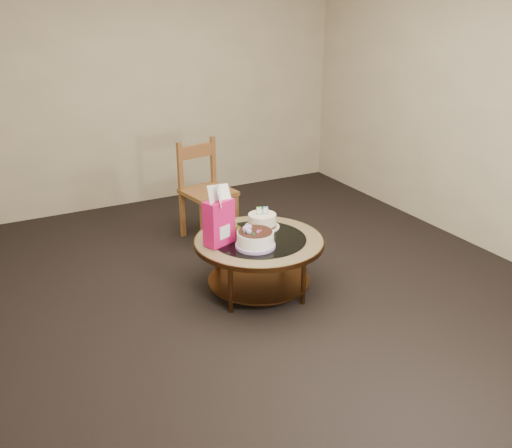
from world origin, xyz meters
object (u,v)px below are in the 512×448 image
gift_bag (219,216)px  coffee_table (259,248)px  decorated_cake (255,240)px  dining_chair (206,190)px  cream_cake (262,221)px

gift_bag → coffee_table: bearing=-30.1°
decorated_cake → gift_bag: size_ratio=0.67×
gift_bag → dining_chair: bearing=52.1°
decorated_cake → cream_cake: 0.39m
coffee_table → dining_chair: dining_chair is taller
decorated_cake → dining_chair: 1.35m
decorated_cake → dining_chair: size_ratio=0.32×
decorated_cake → dining_chair: dining_chair is taller
cream_cake → decorated_cake: bearing=-109.1°
decorated_cake → gift_bag: gift_bag is taller
coffee_table → gift_bag: gift_bag is taller
coffee_table → gift_bag: (-0.31, 0.06, 0.30)m
coffee_table → gift_bag: bearing=169.4°
dining_chair → decorated_cake: bearing=-106.9°
cream_cake → dining_chair: dining_chair is taller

